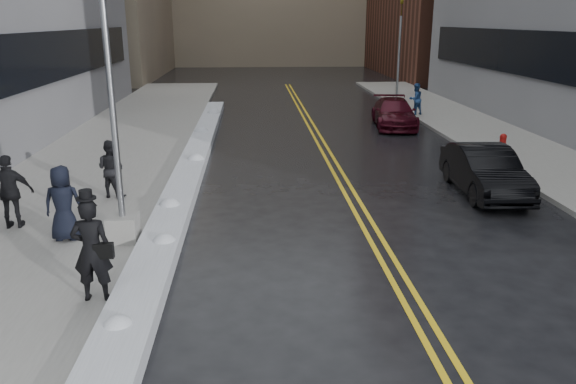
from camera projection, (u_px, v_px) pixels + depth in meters
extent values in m
plane|color=black|center=(273.00, 282.00, 11.06)|extent=(160.00, 160.00, 0.00)
cube|color=gray|center=(103.00, 161.00, 20.23)|extent=(5.50, 50.00, 0.15)
cube|color=gray|center=(527.00, 154.00, 21.19)|extent=(4.00, 50.00, 0.15)
cube|color=gold|center=(326.00, 159.00, 20.74)|extent=(0.12, 50.00, 0.01)
cube|color=gold|center=(334.00, 159.00, 20.76)|extent=(0.12, 50.00, 0.01)
cube|color=silver|center=(190.00, 171.00, 18.49)|extent=(0.90, 30.00, 0.34)
cube|color=gray|center=(123.00, 228.00, 12.64)|extent=(0.65, 0.65, 0.60)
cylinder|color=gray|center=(107.00, 55.00, 11.52)|extent=(0.14, 0.14, 7.00)
cylinder|color=maroon|center=(502.00, 145.00, 21.02)|extent=(0.24, 0.24, 0.60)
sphere|color=maroon|center=(503.00, 137.00, 20.93)|extent=(0.26, 0.26, 0.26)
cylinder|color=maroon|center=(503.00, 144.00, 21.00)|extent=(0.25, 0.10, 0.10)
cylinder|color=gray|center=(399.00, 59.00, 33.69)|extent=(0.14, 0.14, 5.00)
imported|color=#594C0C|center=(402.00, 7.00, 32.81)|extent=(0.16, 0.20, 1.00)
imported|color=black|center=(92.00, 250.00, 9.80)|extent=(0.69, 0.46, 1.88)
imported|color=black|center=(111.00, 169.00, 15.65)|extent=(0.97, 0.87, 1.63)
imported|color=black|center=(63.00, 203.00, 12.55)|extent=(0.86, 0.58, 1.73)
imported|color=black|center=(11.00, 192.00, 13.29)|extent=(1.07, 0.51, 1.78)
imported|color=navy|center=(416.00, 99.00, 29.32)|extent=(0.97, 0.87, 1.63)
imported|color=black|center=(485.00, 171.00, 16.44)|extent=(1.66, 4.33, 1.41)
imported|color=#3B0914|center=(394.00, 113.00, 26.79)|extent=(2.36, 4.75, 1.33)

